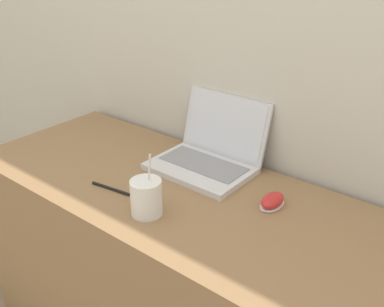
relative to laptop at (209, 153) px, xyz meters
The scene contains 6 objects.
wall_back 0.48m from the laptop, 78.88° to the left, with size 7.00×0.04×2.50m.
desk 0.46m from the laptop, 81.39° to the right, with size 1.48×0.58×0.74m.
laptop is the anchor object (origin of this frame).
drink_cup 0.34m from the laptop, 83.59° to the right, with size 0.09×0.09×0.19m.
computer_mouse 0.31m from the laptop, 16.14° to the right, with size 0.06×0.10×0.03m.
pen 0.35m from the laptop, 113.61° to the right, with size 0.14×0.03×0.01m.
Camera 1 is at (0.77, -0.61, 1.44)m, focal length 42.00 mm.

